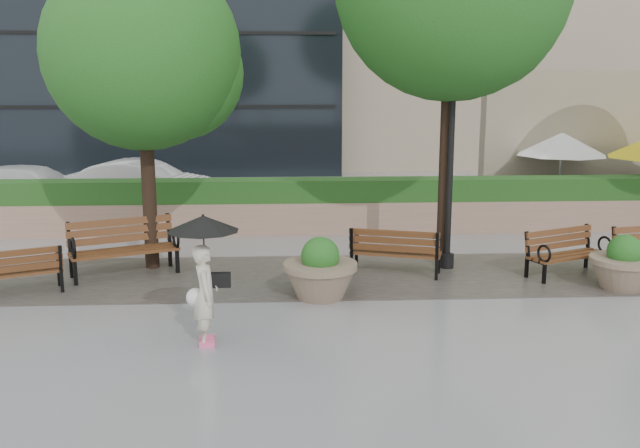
{
  "coord_description": "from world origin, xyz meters",
  "views": [
    {
      "loc": [
        -1.28,
        -10.44,
        3.87
      ],
      "look_at": [
        -0.59,
        2.76,
        1.1
      ],
      "focal_mm": 40.0,
      "sensor_mm": 36.0,
      "label": 1
    }
  ],
  "objects_px": {
    "planter_left": "(320,274)",
    "pedestrian": "(204,267)",
    "bench_1": "(125,259)",
    "car_left": "(34,190)",
    "bench_2": "(395,261)",
    "bench_3": "(566,262)",
    "lamppost": "(450,179)",
    "bench_0": "(14,281)",
    "planter_right": "(623,268)",
    "car_right": "(143,185)"
  },
  "relations": [
    {
      "from": "planter_left",
      "to": "bench_1",
      "type": "bearing_deg",
      "value": 156.68
    },
    {
      "from": "bench_1",
      "to": "car_right",
      "type": "bearing_deg",
      "value": 74.37
    },
    {
      "from": "car_right",
      "to": "bench_3",
      "type": "bearing_deg",
      "value": -115.67
    },
    {
      "from": "bench_2",
      "to": "car_left",
      "type": "height_order",
      "value": "car_left"
    },
    {
      "from": "bench_0",
      "to": "bench_2",
      "type": "distance_m",
      "value": 7.09
    },
    {
      "from": "bench_0",
      "to": "car_left",
      "type": "relative_size",
      "value": 0.38
    },
    {
      "from": "planter_left",
      "to": "bench_3",
      "type": "bearing_deg",
      "value": 13.37
    },
    {
      "from": "planter_right",
      "to": "lamppost",
      "type": "xyz_separation_m",
      "value": [
        -2.91,
        1.58,
        1.43
      ]
    },
    {
      "from": "bench_3",
      "to": "planter_left",
      "type": "xyz_separation_m",
      "value": [
        -4.89,
        -1.16,
        0.16
      ]
    },
    {
      "from": "bench_3",
      "to": "lamppost",
      "type": "bearing_deg",
      "value": 138.81
    },
    {
      "from": "bench_1",
      "to": "bench_3",
      "type": "height_order",
      "value": "bench_1"
    },
    {
      "from": "bench_3",
      "to": "pedestrian",
      "type": "distance_m",
      "value": 7.48
    },
    {
      "from": "bench_0",
      "to": "lamppost",
      "type": "bearing_deg",
      "value": 166.51
    },
    {
      "from": "car_left",
      "to": "pedestrian",
      "type": "distance_m",
      "value": 11.93
    },
    {
      "from": "bench_2",
      "to": "car_right",
      "type": "bearing_deg",
      "value": -32.0
    },
    {
      "from": "bench_3",
      "to": "car_left",
      "type": "xyz_separation_m",
      "value": [
        -12.58,
        7.1,
        0.41
      ]
    },
    {
      "from": "planter_right",
      "to": "lamppost",
      "type": "bearing_deg",
      "value": 151.49
    },
    {
      "from": "bench_2",
      "to": "bench_3",
      "type": "xyz_separation_m",
      "value": [
        3.34,
        -0.26,
        -0.01
      ]
    },
    {
      "from": "lamppost",
      "to": "planter_left",
      "type": "bearing_deg",
      "value": -145.51
    },
    {
      "from": "planter_right",
      "to": "car_right",
      "type": "height_order",
      "value": "car_right"
    },
    {
      "from": "bench_1",
      "to": "car_left",
      "type": "relative_size",
      "value": 0.47
    },
    {
      "from": "bench_3",
      "to": "bench_2",
      "type": "bearing_deg",
      "value": 151.48
    },
    {
      "from": "bench_0",
      "to": "car_left",
      "type": "xyz_separation_m",
      "value": [
        -2.23,
        7.84,
        0.41
      ]
    },
    {
      "from": "planter_right",
      "to": "bench_2",
      "type": "bearing_deg",
      "value": 163.94
    },
    {
      "from": "bench_2",
      "to": "planter_right",
      "type": "bearing_deg",
      "value": -178.65
    },
    {
      "from": "bench_1",
      "to": "planter_right",
      "type": "distance_m",
      "value": 9.46
    },
    {
      "from": "planter_left",
      "to": "car_left",
      "type": "height_order",
      "value": "car_left"
    },
    {
      "from": "planter_left",
      "to": "pedestrian",
      "type": "bearing_deg",
      "value": -130.51
    },
    {
      "from": "bench_0",
      "to": "bench_1",
      "type": "relative_size",
      "value": 0.8
    },
    {
      "from": "bench_0",
      "to": "pedestrian",
      "type": "relative_size",
      "value": 0.92
    },
    {
      "from": "bench_1",
      "to": "planter_right",
      "type": "height_order",
      "value": "bench_1"
    },
    {
      "from": "bench_0",
      "to": "pedestrian",
      "type": "xyz_separation_m",
      "value": [
        3.67,
        -2.51,
        0.9
      ]
    },
    {
      "from": "bench_0",
      "to": "bench_2",
      "type": "bearing_deg",
      "value": 164.75
    },
    {
      "from": "planter_left",
      "to": "pedestrian",
      "type": "relative_size",
      "value": 0.69
    },
    {
      "from": "bench_2",
      "to": "bench_3",
      "type": "height_order",
      "value": "bench_2"
    },
    {
      "from": "car_right",
      "to": "pedestrian",
      "type": "height_order",
      "value": "pedestrian"
    },
    {
      "from": "car_left",
      "to": "car_right",
      "type": "xyz_separation_m",
      "value": [
        2.97,
        0.49,
        0.05
      ]
    },
    {
      "from": "planter_right",
      "to": "lamppost",
      "type": "relative_size",
      "value": 0.29
    },
    {
      "from": "car_right",
      "to": "pedestrian",
      "type": "bearing_deg",
      "value": -152.21
    },
    {
      "from": "bench_3",
      "to": "pedestrian",
      "type": "xyz_separation_m",
      "value": [
        -6.68,
        -3.25,
        0.89
      ]
    },
    {
      "from": "bench_1",
      "to": "pedestrian",
      "type": "distance_m",
      "value": 4.28
    },
    {
      "from": "car_right",
      "to": "pedestrian",
      "type": "xyz_separation_m",
      "value": [
        2.94,
        -10.84,
        0.44
      ]
    },
    {
      "from": "lamppost",
      "to": "car_left",
      "type": "distance_m",
      "value": 12.26
    },
    {
      "from": "bench_3",
      "to": "planter_right",
      "type": "bearing_deg",
      "value": -75.82
    },
    {
      "from": "bench_1",
      "to": "lamppost",
      "type": "relative_size",
      "value": 0.53
    },
    {
      "from": "bench_2",
      "to": "planter_right",
      "type": "relative_size",
      "value": 1.54
    },
    {
      "from": "lamppost",
      "to": "pedestrian",
      "type": "height_order",
      "value": "lamppost"
    },
    {
      "from": "planter_left",
      "to": "car_left",
      "type": "bearing_deg",
      "value": 132.94
    },
    {
      "from": "bench_0",
      "to": "planter_left",
      "type": "bearing_deg",
      "value": 152.15
    },
    {
      "from": "planter_left",
      "to": "planter_right",
      "type": "relative_size",
      "value": 1.08
    }
  ]
}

